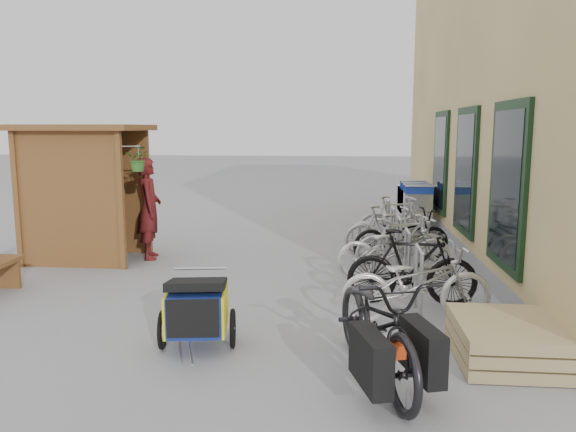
# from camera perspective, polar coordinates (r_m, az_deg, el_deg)

# --- Properties ---
(ground) EXTENTS (80.00, 80.00, 0.00)m
(ground) POSITION_cam_1_polar(r_m,az_deg,el_deg) (7.51, -4.94, -9.30)
(ground) COLOR gray
(kiosk) EXTENTS (2.49, 1.65, 2.40)m
(kiosk) POSITION_cam_1_polar(r_m,az_deg,el_deg) (10.56, -20.40, 4.08)
(kiosk) COLOR brown
(kiosk) RESTS_ON ground
(bike_rack) EXTENTS (0.05, 5.35, 0.86)m
(bike_rack) POSITION_cam_1_polar(r_m,az_deg,el_deg) (9.64, 11.23, -2.16)
(bike_rack) COLOR #A5A8AD
(bike_rack) RESTS_ON ground
(pallet_stack) EXTENTS (1.00, 1.20, 0.40)m
(pallet_stack) POSITION_cam_1_polar(r_m,az_deg,el_deg) (6.24, 21.29, -11.72)
(pallet_stack) COLOR tan
(pallet_stack) RESTS_ON ground
(shopping_carts) EXTENTS (0.63, 2.11, 1.12)m
(shopping_carts) POSITION_cam_1_polar(r_m,az_deg,el_deg) (13.46, 12.58, 1.53)
(shopping_carts) COLOR silver
(shopping_carts) RESTS_ON ground
(child_trailer) EXTENTS (0.86, 1.39, 0.81)m
(child_trailer) POSITION_cam_1_polar(r_m,az_deg,el_deg) (6.17, -9.22, -9.10)
(child_trailer) COLOR navy
(child_trailer) RESTS_ON ground
(cargo_bike) EXTENTS (1.26, 2.19, 1.09)m
(cargo_bike) POSITION_cam_1_polar(r_m,az_deg,el_deg) (5.35, 9.15, -10.95)
(cargo_bike) COLOR black
(cargo_bike) RESTS_ON ground
(person_kiosk) EXTENTS (0.60, 0.76, 1.82)m
(person_kiosk) POSITION_cam_1_polar(r_m,az_deg,el_deg) (10.38, -13.94, 0.75)
(person_kiosk) COLOR maroon
(person_kiosk) RESTS_ON ground
(bike_0) EXTENTS (1.92, 0.89, 0.97)m
(bike_0) POSITION_cam_1_polar(r_m,az_deg,el_deg) (7.01, 12.88, -6.69)
(bike_0) COLOR #B9B9B5
(bike_0) RESTS_ON ground
(bike_1) EXTENTS (1.73, 0.57, 1.03)m
(bike_1) POSITION_cam_1_polar(r_m,az_deg,el_deg) (7.65, 12.48, -5.12)
(bike_1) COLOR black
(bike_1) RESTS_ON ground
(bike_2) EXTENTS (1.97, 1.11, 0.98)m
(bike_2) POSITION_cam_1_polar(r_m,az_deg,el_deg) (8.88, 10.82, -3.27)
(bike_2) COLOR #B9B9B5
(bike_2) RESTS_ON ground
(bike_3) EXTENTS (1.68, 0.90, 0.97)m
(bike_3) POSITION_cam_1_polar(r_m,az_deg,el_deg) (9.39, 11.50, -2.66)
(bike_3) COLOR #B9B9B5
(bike_3) RESTS_ON ground
(bike_4) EXTENTS (1.90, 1.16, 0.94)m
(bike_4) POSITION_cam_1_polar(r_m,az_deg,el_deg) (10.08, 11.45, -1.95)
(bike_4) COLOR black
(bike_4) RESTS_ON ground
(bike_5) EXTENTS (1.64, 0.77, 0.95)m
(bike_5) POSITION_cam_1_polar(r_m,az_deg,el_deg) (10.47, 9.97, -1.47)
(bike_5) COLOR #B9B9B5
(bike_5) RESTS_ON ground
(bike_6) EXTENTS (1.58, 0.69, 0.80)m
(bike_6) POSITION_cam_1_polar(r_m,az_deg,el_deg) (11.19, 10.28, -1.20)
(bike_6) COLOR #B9B9B5
(bike_6) RESTS_ON ground
(bike_7) EXTENTS (1.70, 1.00, 0.99)m
(bike_7) POSITION_cam_1_polar(r_m,az_deg,el_deg) (11.69, 10.83, -0.33)
(bike_7) COLOR #B9B9B5
(bike_7) RESTS_ON ground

